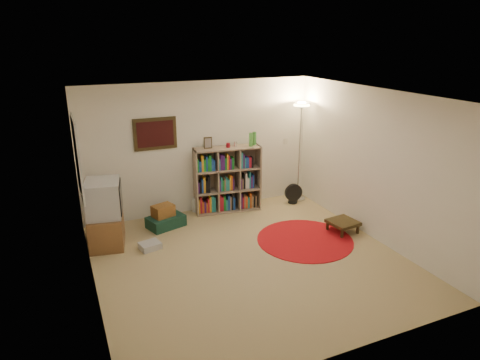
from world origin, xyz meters
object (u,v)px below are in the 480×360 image
at_px(suitcase, 166,221).
at_px(bookshelf, 226,180).
at_px(tv_stand, 105,214).
at_px(side_table, 343,223).
at_px(floor_fan, 293,194).
at_px(floor_lamp, 301,119).

bearing_deg(suitcase, bookshelf, -5.41).
distance_m(tv_stand, suitcase, 1.17).
bearing_deg(suitcase, side_table, -45.31).
xyz_separation_m(floor_fan, tv_stand, (-3.73, -0.36, 0.32)).
relative_size(tv_stand, side_table, 2.18).
xyz_separation_m(bookshelf, suitcase, (-1.29, -0.28, -0.52)).
distance_m(bookshelf, floor_fan, 1.46).
relative_size(bookshelf, suitcase, 2.11).
relative_size(floor_lamp, floor_fan, 4.96).
relative_size(floor_lamp, suitcase, 2.83).
distance_m(bookshelf, floor_lamp, 1.92).
height_order(floor_fan, side_table, floor_fan).
relative_size(floor_lamp, tv_stand, 1.85).
bearing_deg(floor_fan, suitcase, -170.65).
distance_m(suitcase, side_table, 3.14).
bearing_deg(floor_lamp, floor_fan, -141.38).
bearing_deg(suitcase, floor_lamp, -13.02).
height_order(bookshelf, tv_stand, bookshelf).
relative_size(floor_fan, side_table, 0.81).
bearing_deg(floor_fan, bookshelf, 179.29).
bearing_deg(suitcase, floor_fan, -16.07).
relative_size(suitcase, side_table, 1.43).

